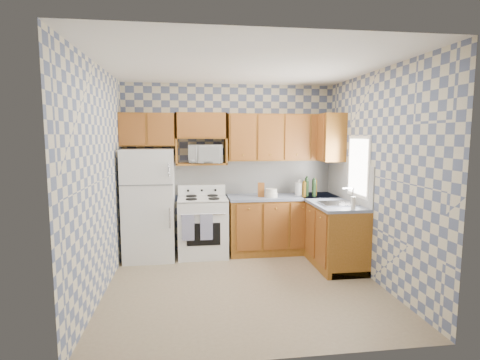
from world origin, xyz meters
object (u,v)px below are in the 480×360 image
at_px(stove_body, 203,227).
at_px(microwave, 206,154).
at_px(refrigerator, 149,204).
at_px(electric_kettle, 300,189).

relative_size(stove_body, microwave, 1.72).
height_order(refrigerator, stove_body, refrigerator).
xyz_separation_m(stove_body, microwave, (0.07, 0.13, 1.14)).
bearing_deg(electric_kettle, refrigerator, -178.24).
distance_m(microwave, electric_kettle, 1.62).
distance_m(refrigerator, stove_body, 0.89).
bearing_deg(microwave, refrigerator, -165.28).
relative_size(microwave, electric_kettle, 2.62).
distance_m(refrigerator, electric_kettle, 2.39).
bearing_deg(microwave, electric_kettle, 1.90).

